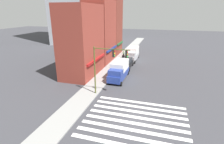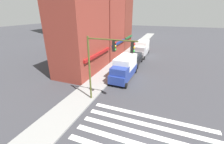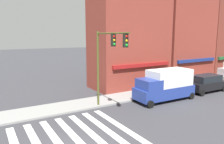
{
  "view_description": "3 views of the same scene",
  "coord_description": "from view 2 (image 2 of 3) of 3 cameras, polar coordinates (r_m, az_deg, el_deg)",
  "views": [
    {
      "loc": [
        -15.92,
        -2.05,
        10.98
      ],
      "look_at": [
        4.66,
        4.0,
        3.5
      ],
      "focal_mm": 28.0,
      "sensor_mm": 36.0,
      "label": 1
    },
    {
      "loc": [
        -7.51,
        -0.71,
        8.76
      ],
      "look_at": [
        4.66,
        4.0,
        3.5
      ],
      "focal_mm": 24.0,
      "sensor_mm": 36.0,
      "label": 2
    },
    {
      "loc": [
        -4.05,
        -10.52,
        6.33
      ],
      "look_at": [
        4.66,
        4.0,
        3.5
      ],
      "focal_mm": 35.0,
      "sensor_mm": 36.0,
      "label": 3
    }
  ],
  "objects": [
    {
      "name": "pedestrian_green_top",
      "position": [
        34.1,
        7.71,
        8.73
      ],
      "size": [
        0.32,
        0.32,
        1.77
      ],
      "rotation": [
        0.0,
        0.0,
        2.49
      ],
      "color": "#23232D",
      "rests_on": "sidewalk_left"
    },
    {
      "name": "pedestrian_white_shirt",
      "position": [
        33.29,
        7.22,
        8.43
      ],
      "size": [
        0.32,
        0.32,
        1.77
      ],
      "rotation": [
        0.0,
        0.0,
        2.59
      ],
      "color": "#23232D",
      "rests_on": "sidewalk_left"
    },
    {
      "name": "storefront_row",
      "position": [
        30.29,
        -2.79,
        18.3
      ],
      "size": [
        24.9,
        5.3,
        15.87
      ],
      "color": "maroon",
      "rests_on": "ground_plane"
    },
    {
      "name": "box_truck_silver",
      "position": [
        32.74,
        11.27,
        8.88
      ],
      "size": [
        6.26,
        2.42,
        3.04
      ],
      "rotation": [
        0.0,
        0.0,
        -0.03
      ],
      "color": "#B7B7BC",
      "rests_on": "ground_plane"
    },
    {
      "name": "box_truck_blue",
      "position": [
        20.72,
        4.69,
        1.62
      ],
      "size": [
        6.26,
        2.42,
        3.04
      ],
      "rotation": [
        0.0,
        0.0,
        -0.03
      ],
      "color": "navy",
      "rests_on": "ground_plane"
    },
    {
      "name": "traffic_signal",
      "position": [
        13.89,
        -2.8,
        5.52
      ],
      "size": [
        0.32,
        4.8,
        6.71
      ],
      "color": "#474C1E",
      "rests_on": "ground_plane"
    },
    {
      "name": "sidewalk_left",
      "position": [
        14.11,
        -21.6,
        -17.86
      ],
      "size": [
        120.0,
        3.0,
        0.15
      ],
      "color": "gray",
      "rests_on": "ground_plane"
    },
    {
      "name": "suv_black",
      "position": [
        26.77,
        8.62,
        4.92
      ],
      "size": [
        4.74,
        2.12,
        1.94
      ],
      "rotation": [
        0.0,
        0.0,
        -0.02
      ],
      "color": "black",
      "rests_on": "ground_plane"
    }
  ]
}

